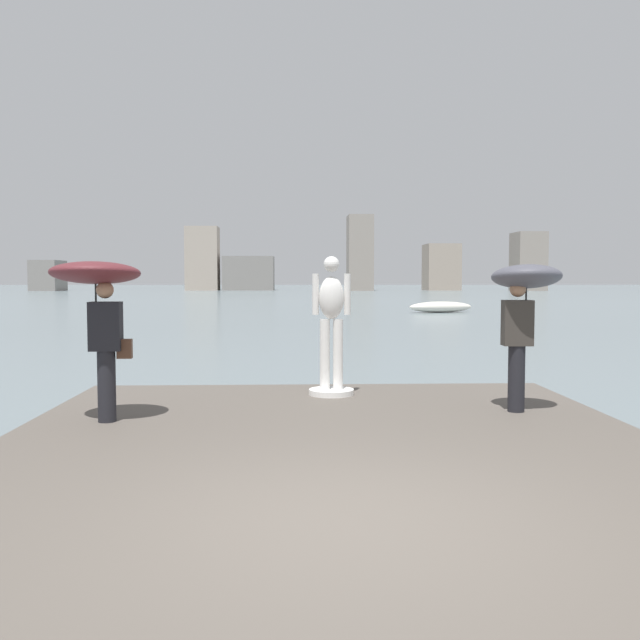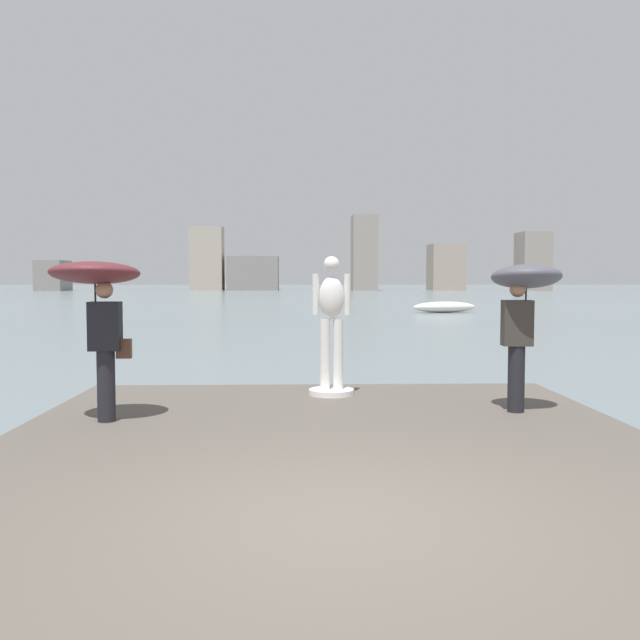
{
  "view_description": "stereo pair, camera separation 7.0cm",
  "coord_description": "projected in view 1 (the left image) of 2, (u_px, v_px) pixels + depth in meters",
  "views": [
    {
      "loc": [
        -0.39,
        -5.0,
        2.16
      ],
      "look_at": [
        0.0,
        5.22,
        1.55
      ],
      "focal_mm": 38.85,
      "sensor_mm": 36.0,
      "label": 1
    },
    {
      "loc": [
        -0.32,
        -5.0,
        2.16
      ],
      "look_at": [
        0.0,
        5.22,
        1.55
      ],
      "focal_mm": 38.85,
      "sensor_mm": 36.0,
      "label": 2
    }
  ],
  "objects": [
    {
      "name": "distant_skyline",
      "position": [
        326.0,
        264.0,
        127.33
      ],
      "size": [
        91.55,
        13.17,
        13.54
      ],
      "color": "gray",
      "rests_on": "ground"
    },
    {
      "name": "pier",
      "position": [
        334.0,
        477.0,
        6.84
      ],
      "size": [
        7.34,
        9.45,
        0.4
      ],
      "primitive_type": "cube",
      "color": "#564F47",
      "rests_on": "ground"
    },
    {
      "name": "onlooker_right",
      "position": [
        524.0,
        296.0,
        9.11
      ],
      "size": [
        0.95,
        0.98,
        1.99
      ],
      "color": "black",
      "rests_on": "pier"
    },
    {
      "name": "boat_leftward",
      "position": [
        441.0,
        307.0,
        44.23
      ],
      "size": [
        4.36,
        1.93,
        0.7
      ],
      "color": "silver",
      "rests_on": "ground"
    },
    {
      "name": "ground_plane",
      "position": [
        299.0,
        312.0,
        45.03
      ],
      "size": [
        400.0,
        400.0,
        0.0
      ],
      "primitive_type": "plane",
      "color": "slate"
    },
    {
      "name": "statue_white_figure",
      "position": [
        331.0,
        331.0,
        10.46
      ],
      "size": [
        0.68,
        0.68,
        2.1
      ],
      "color": "white",
      "rests_on": "pier"
    },
    {
      "name": "onlooker_left",
      "position": [
        98.0,
        292.0,
        8.46
      ],
      "size": [
        1.12,
        1.14,
        2.01
      ],
      "color": "black",
      "rests_on": "pier"
    }
  ]
}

